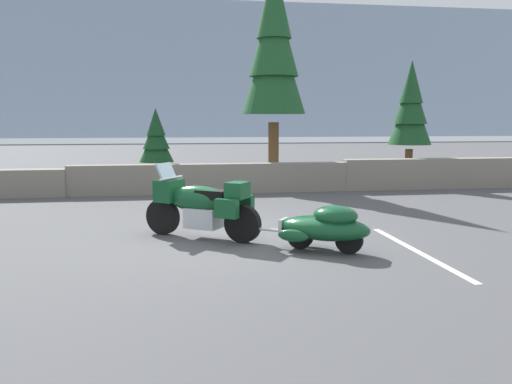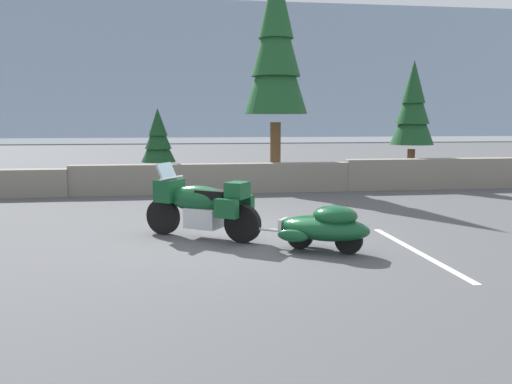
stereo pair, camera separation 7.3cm
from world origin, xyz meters
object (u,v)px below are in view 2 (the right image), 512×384
touring_motorcycle (201,204)px  car_shaped_trailer (325,226)px  pine_tree_far_right (158,138)px  pine_tree_secondary (413,107)px  pine_tree_tall (276,46)px

touring_motorcycle → car_shaped_trailer: size_ratio=0.98×
car_shaped_trailer → pine_tree_far_right: 9.36m
touring_motorcycle → car_shaped_trailer: 2.32m
touring_motorcycle → pine_tree_secondary: (7.17, 7.18, 1.89)m
touring_motorcycle → pine_tree_tall: size_ratio=0.28×
pine_tree_far_right → car_shaped_trailer: bearing=-71.9°
pine_tree_tall → car_shaped_trailer: bearing=-95.3°
pine_tree_secondary → pine_tree_far_right: size_ratio=1.62×
car_shaped_trailer → pine_tree_secondary: size_ratio=0.51×
touring_motorcycle → pine_tree_far_right: (-0.97, 7.55, 0.92)m
pine_tree_secondary → touring_motorcycle: bearing=-135.0°
pine_tree_secondary → pine_tree_far_right: 8.20m
car_shaped_trailer → pine_tree_tall: pine_tree_tall is taller
pine_tree_tall → pine_tree_secondary: 4.83m
car_shaped_trailer → pine_tree_secondary: bearing=58.2°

